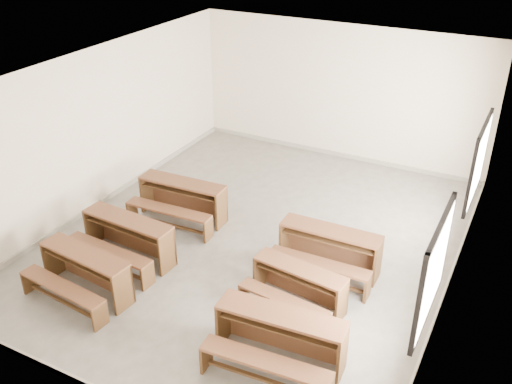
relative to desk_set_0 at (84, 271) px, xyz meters
The scene contains 7 objects.
room 3.66m from the desk_set_0, 56.43° to the left, with size 8.50×8.50×3.20m.
desk_set_0 is the anchor object (origin of this frame).
desk_set_1 1.11m from the desk_set_0, 91.29° to the left, with size 1.79×1.00×0.78m.
desk_set_2 2.70m from the desk_set_0, 89.02° to the left, with size 1.80×0.99×0.79m.
desk_set_3 3.43m from the desk_set_0, ahead, with size 1.85×1.06×0.81m.
desk_set_4 3.42m from the desk_set_0, 22.51° to the left, with size 1.60×0.96×0.68m.
desk_set_5 4.04m from the desk_set_0, 36.64° to the left, with size 1.74×0.93×0.78m.
Camera 1 is at (4.16, -8.00, 5.87)m, focal length 40.00 mm.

